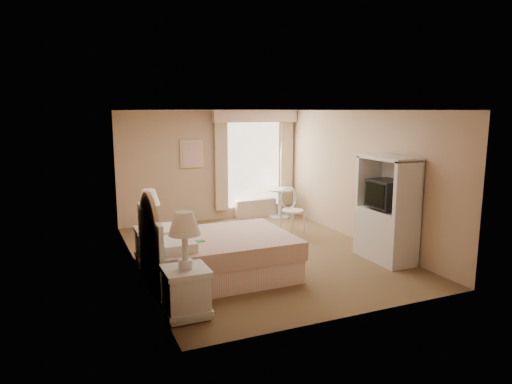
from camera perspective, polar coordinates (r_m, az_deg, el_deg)
name	(u,v)px	position (r m, az deg, el deg)	size (l,w,h in m)	color
room	(260,184)	(7.87, 0.45, 1.05)	(4.21, 5.51, 2.51)	brown
window	(255,161)	(10.69, -0.13, 3.95)	(2.05, 0.22, 2.51)	white
framed_art	(192,154)	(10.23, -8.04, 4.75)	(0.52, 0.04, 0.62)	#D4BA82
bed	(213,255)	(6.96, -5.40, -7.79)	(2.14, 1.67, 1.48)	#DA978E
nightstand_near	(186,279)	(5.67, -8.77, -10.66)	(0.54, 0.54, 1.30)	silver
nightstand_far	(150,235)	(7.83, -13.05, -5.23)	(0.50, 0.50, 1.20)	silver
round_table	(280,198)	(10.77, 2.96, -0.76)	(0.65, 0.65, 0.69)	silver
cafe_chair	(291,207)	(9.41, 4.36, -1.88)	(0.53, 0.53, 0.93)	silver
armoire	(386,218)	(7.94, 15.98, -3.09)	(0.53, 1.06, 1.76)	silver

